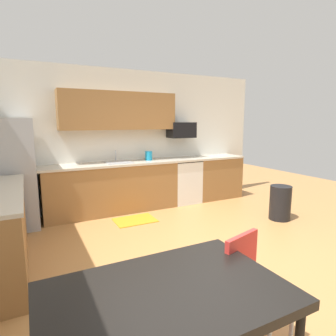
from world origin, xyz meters
The scene contains 16 objects.
ground_plane centered at (0.00, 0.00, 0.00)m, with size 12.00×12.00×0.00m, color #B77F47.
wall_back centered at (0.00, 2.65, 1.35)m, with size 5.80×0.10×2.70m, color silver.
cabinet_run_back centered at (-0.51, 2.30, 0.45)m, with size 2.48×0.60×0.90m, color olive.
cabinet_run_back_right centered at (1.86, 2.30, 0.45)m, with size 1.07×0.60×0.90m, color olive.
countertop_back centered at (0.00, 2.30, 0.92)m, with size 4.80×0.64×0.04m, color beige.
upper_cabinets_back centered at (-0.30, 2.43, 1.90)m, with size 2.20×0.34×0.70m, color olive.
refrigerator centered at (-2.18, 2.22, 0.88)m, with size 0.76×0.70×1.75m, color #9EA0A5.
oven_range centered at (1.03, 2.30, 0.46)m, with size 0.60×0.60×0.91m.
microwave centered at (1.03, 2.40, 1.52)m, with size 0.54×0.36×0.32m, color black.
sink_basin centered at (-0.38, 2.30, 0.88)m, with size 0.48×0.40×0.14m, color #A5A8AD.
sink_faucet centered at (-0.38, 2.48, 1.04)m, with size 0.02×0.02×0.24m, color #B2B5BA.
dining_table centered at (-1.27, -1.48, 0.69)m, with size 1.40×0.90×0.75m.
chair_near_table centered at (-0.47, -1.34, 0.50)m, with size 0.49×0.49×0.85m.
trash_bin centered at (1.98, 0.56, 0.30)m, with size 0.36×0.36×0.60m, color black.
floor_mat centered at (-0.31, 1.65, 0.01)m, with size 0.70×0.50×0.01m, color orange.
kettle centered at (0.25, 2.35, 1.02)m, with size 0.14×0.14×0.20m, color #198CBF.
Camera 1 is at (-1.93, -2.79, 1.70)m, focal length 30.12 mm.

